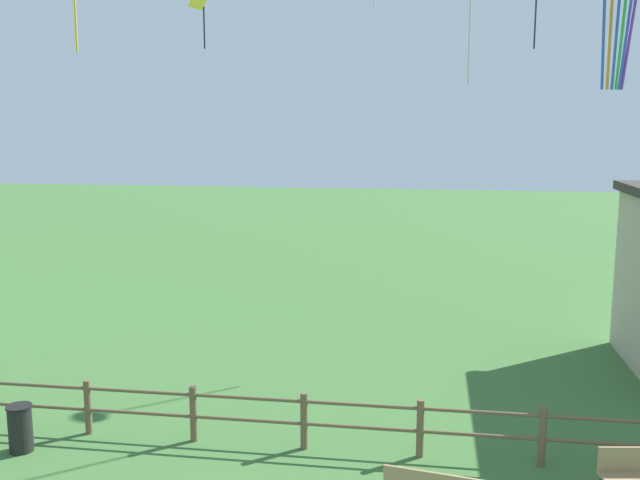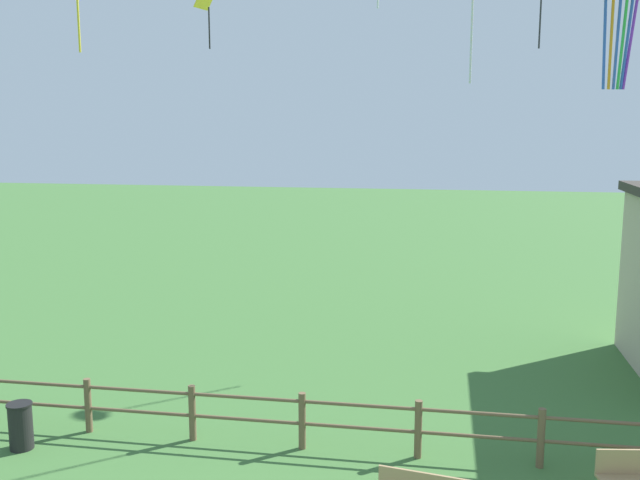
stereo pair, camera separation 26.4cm
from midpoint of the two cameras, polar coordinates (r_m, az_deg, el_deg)
wooden_fence at (r=14.06m, az=-0.88°, el=-13.97°), size 17.81×0.14×1.12m
trash_bin at (r=15.20m, az=-22.36°, el=-13.59°), size 0.48×0.48×0.91m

